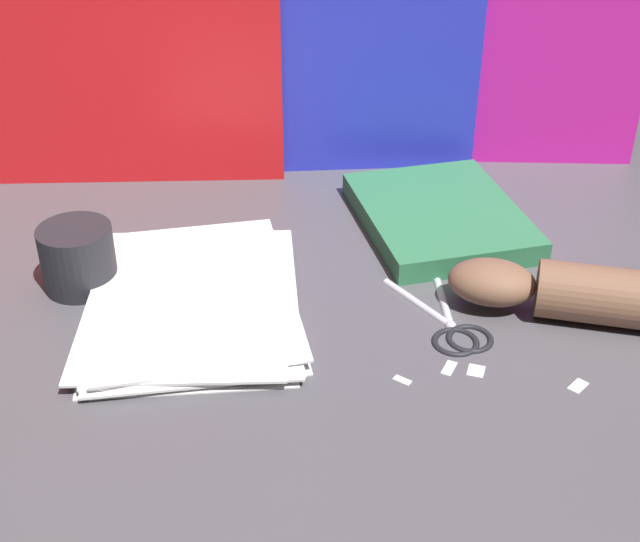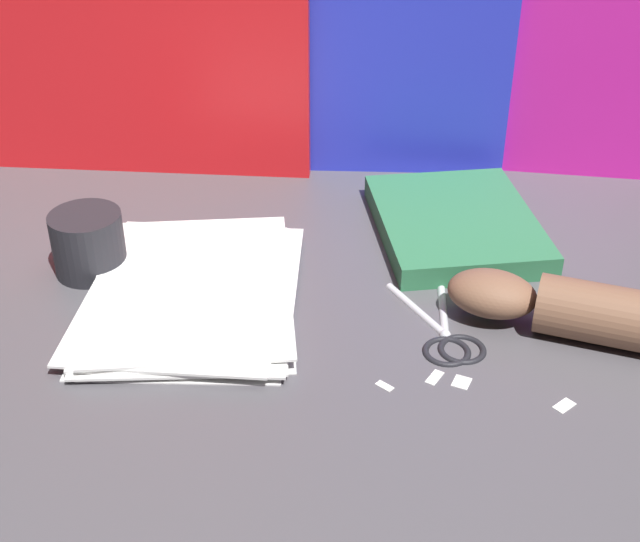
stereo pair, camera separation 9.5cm
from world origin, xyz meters
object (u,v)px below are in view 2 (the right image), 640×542
object	(u,v)px
scissors	(450,333)
book_closed	(459,224)
hand_forearm	(613,315)
paper_stack	(197,292)
mug	(92,243)

from	to	relation	value
scissors	book_closed	bearing A→B (deg)	79.30
scissors	hand_forearm	bearing A→B (deg)	-3.13
book_closed	paper_stack	bearing A→B (deg)	-156.04
scissors	hand_forearm	world-z (taller)	hand_forearm
mug	paper_stack	bearing A→B (deg)	-26.10
paper_stack	book_closed	bearing A→B (deg)	23.96
scissors	hand_forearm	distance (m)	0.17
paper_stack	hand_forearm	world-z (taller)	hand_forearm
paper_stack	mug	xyz separation A→B (m)	(-0.13, 0.06, 0.03)
paper_stack	hand_forearm	bearing A→B (deg)	-10.96
paper_stack	scissors	bearing A→B (deg)	-15.48
scissors	mug	bearing A→B (deg)	161.04
scissors	mug	distance (m)	0.43
book_closed	mug	distance (m)	0.45
paper_stack	scissors	size ratio (longest dim) A/B	1.88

